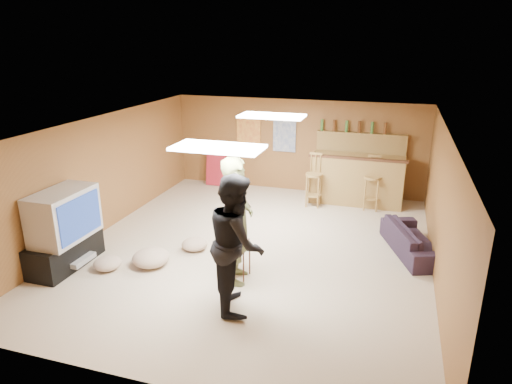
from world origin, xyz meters
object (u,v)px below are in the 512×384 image
(person_olive, at_px, (237,221))
(sofa, at_px, (414,240))
(tray_table, at_px, (234,260))
(tv_body, at_px, (64,215))
(bar_counter, at_px, (357,180))
(person_black, at_px, (236,243))

(person_olive, bearing_deg, sofa, -70.15)
(person_olive, xyz_separation_m, sofa, (2.59, 1.77, -0.74))
(person_olive, relative_size, tray_table, 3.39)
(tv_body, xyz_separation_m, bar_counter, (4.15, 4.45, -0.35))
(sofa, bearing_deg, person_olive, 104.01)
(tv_body, bearing_deg, sofa, 22.24)
(tv_body, height_order, bar_counter, tv_body)
(bar_counter, height_order, tray_table, bar_counter)
(person_olive, bearing_deg, person_black, -175.94)
(bar_counter, bearing_deg, person_olive, -109.04)
(person_black, bearing_deg, tv_body, 62.38)
(bar_counter, distance_m, tray_table, 4.24)
(sofa, xyz_separation_m, tray_table, (-2.67, -1.71, 0.05))
(person_olive, bearing_deg, bar_counter, -33.56)
(tray_table, bearing_deg, person_olive, -39.49)
(bar_counter, bearing_deg, sofa, -62.06)
(person_olive, distance_m, sofa, 3.23)
(person_black, height_order, sofa, person_black)
(sofa, bearing_deg, tv_body, 91.88)
(tv_body, bearing_deg, bar_counter, 47.00)
(tray_table, bearing_deg, bar_counter, 69.65)
(bar_counter, distance_m, person_olive, 4.29)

